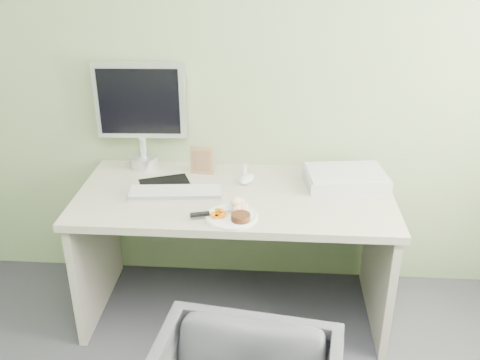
# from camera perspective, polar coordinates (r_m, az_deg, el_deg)

# --- Properties ---
(wall_back) EXTENTS (3.50, 0.00, 3.50)m
(wall_back) POSITION_cam_1_polar(r_m,az_deg,el_deg) (2.86, -0.02, 13.20)
(wall_back) COLOR gray
(wall_back) RESTS_ON floor
(desk) EXTENTS (1.60, 0.75, 0.73)m
(desk) POSITION_cam_1_polar(r_m,az_deg,el_deg) (2.80, -0.54, -4.79)
(desk) COLOR #B8AE9A
(desk) RESTS_ON floor
(plate) EXTENTS (0.24, 0.24, 0.01)m
(plate) POSITION_cam_1_polar(r_m,az_deg,el_deg) (2.48, -0.90, -3.95)
(plate) COLOR white
(plate) RESTS_ON desk
(steak) EXTENTS (0.11, 0.11, 0.03)m
(steak) POSITION_cam_1_polar(r_m,az_deg,el_deg) (2.44, 0.07, -3.98)
(steak) COLOR black
(steak) RESTS_ON plate
(potato_pile) EXTENTS (0.11, 0.08, 0.06)m
(potato_pile) POSITION_cam_1_polar(r_m,az_deg,el_deg) (2.52, -0.32, -2.57)
(potato_pile) COLOR tan
(potato_pile) RESTS_ON plate
(carrot_heap) EXTENTS (0.07, 0.07, 0.04)m
(carrot_heap) POSITION_cam_1_polar(r_m,az_deg,el_deg) (2.47, -2.27, -3.45)
(carrot_heap) COLOR orange
(carrot_heap) RESTS_ON plate
(steak_knife) EXTENTS (0.23, 0.08, 0.02)m
(steak_knife) POSITION_cam_1_polar(r_m,az_deg,el_deg) (2.48, -3.46, -3.60)
(steak_knife) COLOR silver
(steak_knife) RESTS_ON plate
(mousepad) EXTENTS (0.32, 0.30, 0.00)m
(mousepad) POSITION_cam_1_polar(r_m,az_deg,el_deg) (2.82, -7.92, -0.54)
(mousepad) COLOR black
(mousepad) RESTS_ON desk
(keyboard) EXTENTS (0.47, 0.18, 0.02)m
(keyboard) POSITION_cam_1_polar(r_m,az_deg,el_deg) (2.71, -6.91, -1.28)
(keyboard) COLOR white
(keyboard) RESTS_ON desk
(computer_mouse) EXTENTS (0.11, 0.13, 0.04)m
(computer_mouse) POSITION_cam_1_polar(r_m,az_deg,el_deg) (2.82, 0.76, 0.10)
(computer_mouse) COLOR white
(computer_mouse) RESTS_ON desk
(photo_frame) EXTENTS (0.13, 0.03, 0.16)m
(photo_frame) POSITION_cam_1_polar(r_m,az_deg,el_deg) (2.90, -4.11, 2.06)
(photo_frame) COLOR #A4874C
(photo_frame) RESTS_ON desk
(eyedrop_bottle) EXTENTS (0.03, 0.03, 0.07)m
(eyedrop_bottle) POSITION_cam_1_polar(r_m,az_deg,el_deg) (2.90, 0.50, 1.19)
(eyedrop_bottle) COLOR white
(eyedrop_bottle) RESTS_ON desk
(scanner) EXTENTS (0.45, 0.33, 0.06)m
(scanner) POSITION_cam_1_polar(r_m,az_deg,el_deg) (2.85, 11.18, 0.16)
(scanner) COLOR #B2B4B9
(scanner) RESTS_ON desk
(monitor) EXTENTS (0.49, 0.15, 0.58)m
(monitor) POSITION_cam_1_polar(r_m,az_deg,el_deg) (2.96, -10.55, 7.38)
(monitor) COLOR silver
(monitor) RESTS_ON desk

